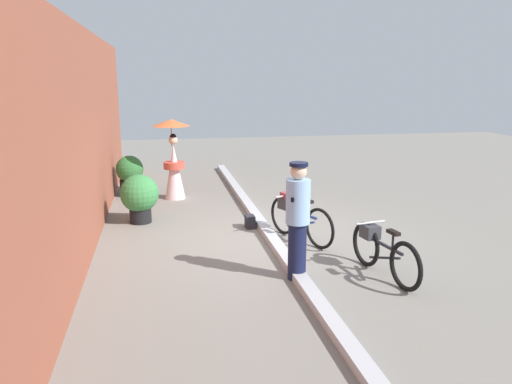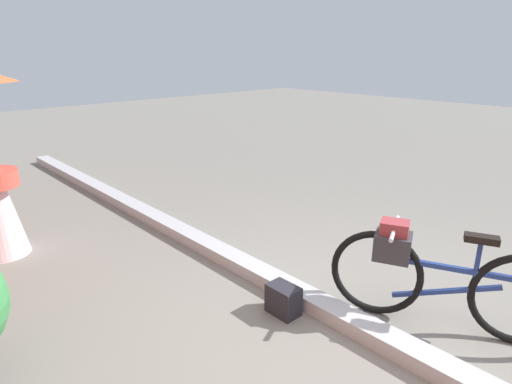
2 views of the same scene
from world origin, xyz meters
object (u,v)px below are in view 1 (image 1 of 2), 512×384
bicycle_near_officer (297,216)px  potted_plant_small (140,196)px  bicycle_far_side (382,250)px  backpack_on_pavement (250,221)px  person_with_parasol (173,158)px  person_officer (298,218)px  potted_plant_by_door (130,174)px

bicycle_near_officer → potted_plant_small: 3.20m
bicycle_far_side → backpack_on_pavement: (2.67, 1.44, -0.26)m
bicycle_near_officer → person_with_parasol: size_ratio=0.84×
person_with_parasol → potted_plant_small: (-1.89, 0.72, -0.44)m
potted_plant_small → person_officer: bearing=-145.9°
potted_plant_small → bicycle_near_officer: bearing=-120.9°
bicycle_far_side → potted_plant_small: bearing=45.3°
bicycle_near_officer → potted_plant_by_door: potted_plant_by_door is taller
potted_plant_by_door → potted_plant_small: bearing=-172.6°
bicycle_far_side → person_with_parasol: (5.35, 2.77, 0.59)m
person_officer → potted_plant_by_door: 6.26m
bicycle_near_officer → person_with_parasol: person_with_parasol is taller
bicycle_near_officer → backpack_on_pavement: bicycle_near_officer is taller
bicycle_far_side → potted_plant_small: potted_plant_small is taller
person_officer → backpack_on_pavement: (2.54, 0.21, -0.77)m
bicycle_near_officer → bicycle_far_side: (-1.82, -0.75, -0.04)m
bicycle_far_side → potted_plant_by_door: potted_plant_by_door is taller
potted_plant_small → backpack_on_pavement: (-0.79, -2.05, -0.41)m
person_with_parasol → bicycle_near_officer: bearing=-150.2°
potted_plant_by_door → potted_plant_small: potted_plant_by_door is taller
backpack_on_pavement → person_officer: bearing=-175.3°
backpack_on_pavement → potted_plant_by_door: bearing=36.7°
potted_plant_by_door → backpack_on_pavement: bearing=-143.3°
person_with_parasol → potted_plant_by_door: person_with_parasol is taller
bicycle_far_side → potted_plant_by_door: 6.96m
person_with_parasol → potted_plant_small: person_with_parasol is taller
bicycle_near_officer → potted_plant_by_door: bearing=37.2°
person_officer → potted_plant_by_door: size_ratio=1.72×
potted_plant_small → bicycle_far_side: bearing=-134.7°
bicycle_near_officer → bicycle_far_side: bearing=-157.6°
bicycle_near_officer → potted_plant_small: (1.64, 2.74, 0.11)m
bicycle_near_officer → person_with_parasol: bearing=29.8°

